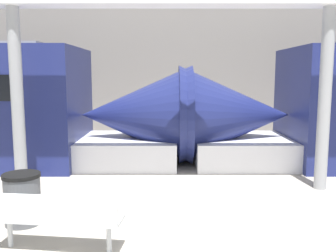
{
  "coord_description": "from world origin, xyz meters",
  "views": [
    {
      "loc": [
        0.26,
        -3.76,
        2.39
      ],
      "look_at": [
        0.29,
        3.44,
        1.4
      ],
      "focal_mm": 40.0,
      "sensor_mm": 36.0,
      "label": 1
    }
  ],
  "objects_px": {
    "bench_near": "(54,216)",
    "support_column_near": "(323,100)",
    "support_column_far": "(16,100)",
    "trash_bin": "(21,199)"
  },
  "relations": [
    {
      "from": "support_column_far",
      "to": "bench_near",
      "type": "bearing_deg",
      "value": -61.09
    },
    {
      "from": "support_column_near",
      "to": "support_column_far",
      "type": "relative_size",
      "value": 1.0
    },
    {
      "from": "support_column_near",
      "to": "support_column_far",
      "type": "bearing_deg",
      "value": 180.0
    },
    {
      "from": "bench_near",
      "to": "trash_bin",
      "type": "distance_m",
      "value": 1.28
    },
    {
      "from": "bench_near",
      "to": "trash_bin",
      "type": "relative_size",
      "value": 2.18
    },
    {
      "from": "bench_near",
      "to": "support_column_far",
      "type": "relative_size",
      "value": 0.48
    },
    {
      "from": "bench_near",
      "to": "support_column_near",
      "type": "height_order",
      "value": "support_column_near"
    },
    {
      "from": "bench_near",
      "to": "support_column_far",
      "type": "distance_m",
      "value": 3.54
    },
    {
      "from": "bench_near",
      "to": "support_column_near",
      "type": "xyz_separation_m",
      "value": [
        4.73,
        2.86,
        1.36
      ]
    },
    {
      "from": "support_column_near",
      "to": "bench_near",
      "type": "bearing_deg",
      "value": -148.8
    }
  ]
}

